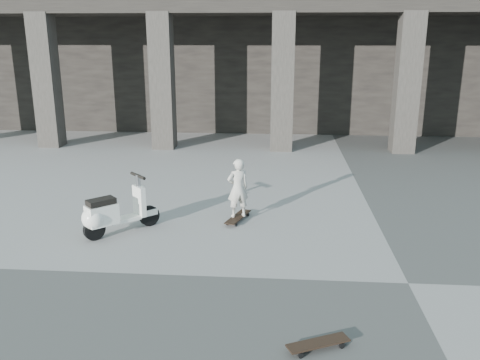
# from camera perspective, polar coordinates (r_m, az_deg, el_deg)

# --- Properties ---
(ground) EXTENTS (90.00, 90.00, 0.00)m
(ground) POSITION_cam_1_polar(r_m,az_deg,el_deg) (7.65, 18.37, -10.96)
(ground) COLOR #464644
(ground) RESTS_ON ground
(colonnade) EXTENTS (28.00, 8.82, 6.00)m
(colonnade) POSITION_cam_1_polar(r_m,az_deg,el_deg) (20.46, 9.99, 14.86)
(colonnade) COLOR black
(colonnade) RESTS_ON ground
(longboard) EXTENTS (0.45, 0.86, 0.08)m
(longboard) POSITION_cam_1_polar(r_m,az_deg,el_deg) (9.54, -0.23, -4.20)
(longboard) COLOR black
(longboard) RESTS_ON ground
(skateboard_spare) EXTENTS (0.74, 0.47, 0.09)m
(skateboard_spare) POSITION_cam_1_polar(r_m,az_deg,el_deg) (5.97, 8.77, -17.70)
(skateboard_spare) COLOR black
(skateboard_spare) RESTS_ON ground
(child) EXTENTS (0.48, 0.40, 1.11)m
(child) POSITION_cam_1_polar(r_m,az_deg,el_deg) (9.36, -0.24, -0.91)
(child) COLOR beige
(child) RESTS_ON longboard
(scooter) EXTENTS (1.13, 1.09, 1.01)m
(scooter) POSITION_cam_1_polar(r_m,az_deg,el_deg) (9.01, -14.52, -3.73)
(scooter) COLOR black
(scooter) RESTS_ON ground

